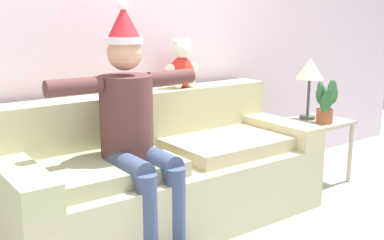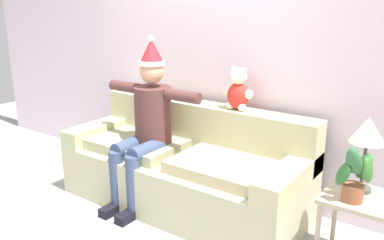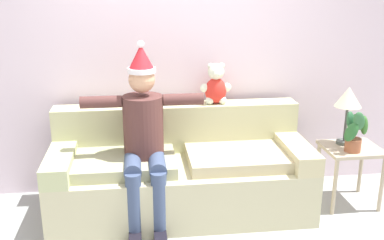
% 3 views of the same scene
% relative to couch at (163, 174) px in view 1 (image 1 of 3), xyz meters
% --- Properties ---
extents(back_wall, '(7.00, 0.10, 2.70)m').
position_rel_couch_xyz_m(back_wall, '(0.00, 0.54, 1.00)').
color(back_wall, silver).
rests_on(back_wall, ground_plane).
extents(couch, '(2.26, 0.92, 0.91)m').
position_rel_couch_xyz_m(couch, '(0.00, 0.00, 0.00)').
color(couch, '#BDB891').
rests_on(couch, ground_plane).
extents(person_seated, '(1.02, 0.77, 1.55)m').
position_rel_couch_xyz_m(person_seated, '(-0.32, -0.17, 0.44)').
color(person_seated, '#532F2C').
rests_on(person_seated, ground_plane).
extents(teddy_bear, '(0.29, 0.17, 0.38)m').
position_rel_couch_xyz_m(teddy_bear, '(0.36, 0.28, 0.73)').
color(teddy_bear, red).
rests_on(teddy_bear, couch).
extents(side_table, '(0.50, 0.46, 0.56)m').
position_rel_couch_xyz_m(side_table, '(1.56, -0.09, 0.11)').
color(side_table, tan).
rests_on(side_table, ground_plane).
extents(table_lamp, '(0.24, 0.24, 0.54)m').
position_rel_couch_xyz_m(table_lamp, '(1.52, -0.00, 0.63)').
color(table_lamp, '#47514B').
rests_on(table_lamp, side_table).
extents(potted_plant, '(0.27, 0.27, 0.40)m').
position_rel_couch_xyz_m(potted_plant, '(1.52, -0.20, 0.40)').
color(potted_plant, '#9B5638').
rests_on(potted_plant, side_table).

